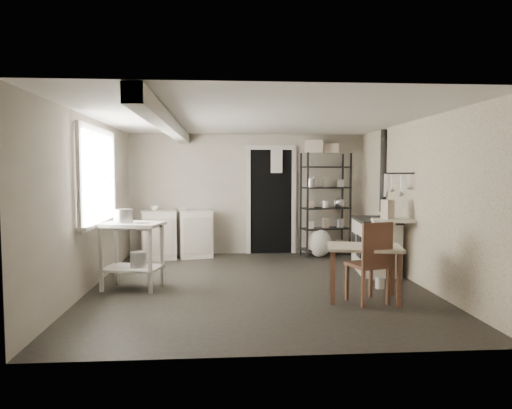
{
  "coord_description": "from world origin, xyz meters",
  "views": [
    {
      "loc": [
        -0.47,
        -6.26,
        1.56
      ],
      "look_at": [
        0.0,
        0.3,
        1.1
      ],
      "focal_mm": 32.0,
      "sensor_mm": 36.0,
      "label": 1
    }
  ],
  "objects": [
    {
      "name": "storage_box_a",
      "position": [
        1.25,
        2.21,
        2.01
      ],
      "size": [
        0.42,
        0.39,
        0.23
      ],
      "primitive_type": "cube",
      "rotation": [
        0.0,
        0.0,
        -0.35
      ],
      "color": "beige",
      "rests_on": "shelf_rack"
    },
    {
      "name": "wallpaper_panel",
      "position": [
        2.24,
        0.0,
        1.15
      ],
      "size": [
        0.01,
        5.0,
        2.3
      ],
      "primitive_type": null,
      "color": "beige",
      "rests_on": "wall_right"
    },
    {
      "name": "doorway",
      "position": [
        0.45,
        2.47,
        1.0
      ],
      "size": [
        0.96,
        0.1,
        2.08
      ],
      "primitive_type": null,
      "color": "beige",
      "rests_on": "ground"
    },
    {
      "name": "stove",
      "position": [
        1.92,
        0.71,
        0.44
      ],
      "size": [
        0.71,
        1.13,
        0.84
      ],
      "primitive_type": null,
      "rotation": [
        0.0,
        0.0,
        -0.12
      ],
      "color": "silver",
      "rests_on": "ground"
    },
    {
      "name": "wall_front",
      "position": [
        0.0,
        -2.5,
        1.15
      ],
      "size": [
        4.5,
        0.02,
        2.3
      ],
      "primitive_type": "cube",
      "color": "#ABA192",
      "rests_on": "ground"
    },
    {
      "name": "ceiling",
      "position": [
        0.0,
        0.0,
        2.3
      ],
      "size": [
        5.0,
        5.0,
        0.0
      ],
      "primitive_type": "plane",
      "rotation": [
        3.14,
        0.0,
        0.0
      ],
      "color": "silver",
      "rests_on": "wall_back"
    },
    {
      "name": "ceiling_beam",
      "position": [
        -1.2,
        0.0,
        2.2
      ],
      "size": [
        0.18,
        5.0,
        0.18
      ],
      "primitive_type": null,
      "color": "beige",
      "rests_on": "ceiling"
    },
    {
      "name": "prep_table",
      "position": [
        -1.69,
        -0.1,
        0.4
      ],
      "size": [
        0.88,
        0.71,
        0.89
      ],
      "primitive_type": null,
      "rotation": [
        0.0,
        0.0,
        -0.21
      ],
      "color": "beige",
      "rests_on": "ground"
    },
    {
      "name": "window",
      "position": [
        -2.22,
        0.2,
        1.5
      ],
      "size": [
        0.12,
        1.76,
        1.28
      ],
      "primitive_type": null,
      "color": "beige",
      "rests_on": "wall_left"
    },
    {
      "name": "work_table",
      "position": [
        1.24,
        -0.86,
        0.38
      ],
      "size": [
        0.99,
        0.79,
        0.67
      ],
      "primitive_type": null,
      "rotation": [
        0.0,
        0.0,
        -0.22
      ],
      "color": "beige",
      "rests_on": "ground"
    },
    {
      "name": "shelf_jar",
      "position": [
        1.21,
        2.18,
        1.37
      ],
      "size": [
        0.11,
        0.11,
        0.2
      ],
      "primitive_type": "imported",
      "rotation": [
        0.0,
        0.0,
        0.2
      ],
      "color": "silver",
      "rests_on": "shelf_rack"
    },
    {
      "name": "stovepipe",
      "position": [
        2.2,
        1.2,
        1.59
      ],
      "size": [
        0.11,
        0.11,
        1.35
      ],
      "primitive_type": null,
      "rotation": [
        0.0,
        0.0,
        -0.03
      ],
      "color": "black",
      "rests_on": "stove"
    },
    {
      "name": "counter_cup",
      "position": [
        -1.7,
        1.99,
        0.97
      ],
      "size": [
        0.14,
        0.14,
        0.1
      ],
      "primitive_type": "imported",
      "rotation": [
        0.0,
        0.0,
        -0.12
      ],
      "color": "silver",
      "rests_on": "base_cabinets"
    },
    {
      "name": "utensil_rail",
      "position": [
        2.19,
        0.6,
        1.55
      ],
      "size": [
        0.06,
        1.2,
        0.44
      ],
      "primitive_type": null,
      "color": "#B2B2B5",
      "rests_on": "wall_right"
    },
    {
      "name": "oats_box",
      "position": [
        1.88,
        0.12,
        1.01
      ],
      "size": [
        0.15,
        0.2,
        0.27
      ],
      "primitive_type": "cube",
      "rotation": [
        0.0,
        0.0,
        0.24
      ],
      "color": "beige",
      "rests_on": "side_ledge"
    },
    {
      "name": "stockpot",
      "position": [
        -1.8,
        -0.1,
        0.94
      ],
      "size": [
        0.29,
        0.29,
        0.27
      ],
      "primitive_type": "cylinder",
      "rotation": [
        0.0,
        0.0,
        -0.15
      ],
      "color": "#B2B2B5",
      "rests_on": "prep_table"
    },
    {
      "name": "floor_crock",
      "position": [
        1.63,
        -0.34,
        0.08
      ],
      "size": [
        0.15,
        0.15,
        0.16
      ],
      "primitive_type": "cylinder",
      "rotation": [
        0.0,
        0.0,
        -0.22
      ],
      "color": "silver",
      "rests_on": "ground"
    },
    {
      "name": "wall_right",
      "position": [
        2.25,
        0.0,
        1.15
      ],
      "size": [
        0.02,
        5.0,
        2.3
      ],
      "primitive_type": "cube",
      "color": "#ABA192",
      "rests_on": "ground"
    },
    {
      "name": "flour_sack",
      "position": [
        1.31,
        2.02,
        0.24
      ],
      "size": [
        0.52,
        0.48,
        0.52
      ],
      "primitive_type": "ellipsoid",
      "rotation": [
        0.0,
        0.0,
        0.3
      ],
      "color": "silver",
      "rests_on": "ground"
    },
    {
      "name": "mixing_bowl",
      "position": [
        -1.21,
        2.04,
        0.96
      ],
      "size": [
        0.36,
        0.36,
        0.07
      ],
      "primitive_type": "imported",
      "rotation": [
        0.0,
        0.0,
        0.21
      ],
      "color": "silver",
      "rests_on": "base_cabinets"
    },
    {
      "name": "storage_box_b",
      "position": [
        1.57,
        2.23,
        1.99
      ],
      "size": [
        0.33,
        0.32,
        0.17
      ],
      "primitive_type": "cube",
      "rotation": [
        0.0,
        0.0,
        -0.32
      ],
      "color": "beige",
      "rests_on": "shelf_rack"
    },
    {
      "name": "side_ledge",
      "position": [
        1.95,
        0.09,
        0.43
      ],
      "size": [
        0.63,
        0.42,
        0.9
      ],
      "primitive_type": null,
      "rotation": [
        0.0,
        0.0,
        -0.19
      ],
      "color": "beige",
      "rests_on": "ground"
    },
    {
      "name": "wall_back",
      "position": [
        0.0,
        2.5,
        1.15
      ],
      "size": [
        4.5,
        0.02,
        2.3
      ],
      "primitive_type": "cube",
      "color": "#ABA192",
      "rests_on": "ground"
    },
    {
      "name": "saucepan",
      "position": [
        -1.53,
        -0.18,
        0.85
      ],
      "size": [
        0.22,
        0.22,
        0.1
      ],
      "primitive_type": "cylinder",
      "rotation": [
        0.0,
        0.0,
        -0.23
      ],
      "color": "#B2B2B5",
      "rests_on": "prep_table"
    },
    {
      "name": "wall_left",
      "position": [
        -2.25,
        0.0,
        1.15
      ],
      "size": [
        0.02,
        5.0,
        2.3
      ],
      "primitive_type": "cube",
      "color": "#ABA192",
      "rests_on": "ground"
    },
    {
      "name": "floor",
      "position": [
        0.0,
        0.0,
        0.0
      ],
      "size": [
        5.0,
        5.0,
        0.0
      ],
      "primitive_type": "plane",
      "color": "black",
      "rests_on": "ground"
    },
    {
      "name": "table_cup",
      "position": [
        1.44,
        -0.91,
        0.8
      ],
      "size": [
        0.1,
        0.1,
        0.09
      ],
      "primitive_type": "imported",
      "rotation": [
        0.0,
        0.0,
        0.04
      ],
      "color": "silver",
      "rests_on": "work_table"
    },
    {
      "name": "shelf_rack",
      "position": [
        1.45,
        2.19,
        0.95
      ],
      "size": [
        0.97,
        0.55,
        1.93
      ],
      "primitive_type": null,
      "rotation": [
        0.0,
        0.0,
        0.23
      ],
      "color": "black",
      "rests_on": "ground"
    },
    {
      "name": "base_cabinets",
      "position": [
        -1.33,
        2.14,
        0.46
      ],
      "size": [
        1.42,
        0.85,
        0.87
      ],
      "primitive_type": null,
      "rotation": [
        0.0,
        0.0,
        0.22
      ],
      "color": "silver",
      "rests_on": "ground"
    },
    {
      "name": "bucket",
      "position": [
        -1.61,
        -0.14,
        0.39
      ],
      "size": [
        0.28,
        0.28,
        0.23
      ],
      "primitive_type": "cylinder",
      "rotation": [
        0.0,
        0.0,
        0.39
      ],
      "color": "#B2B2B5",
      "rests_on": "prep_table"
    },
    {
      "name": "chair",
      "position": [
        1.25,
        -0.97,
        0.48
      ],
      "size": [
        0.51,
        0.52,
        0.98
      ],
      "primitive_type": null,
      "rotation": [
        0.0,
        0.0,
        0.29
      ],
      "color": "brown",
      "rests_on": "ground"
    }
  ]
}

